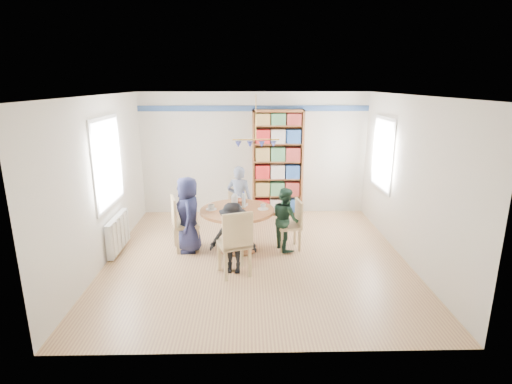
{
  "coord_description": "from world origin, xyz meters",
  "views": [
    {
      "loc": [
        -0.15,
        -6.29,
        2.9
      ],
      "look_at": [
        0.0,
        0.4,
        1.05
      ],
      "focal_mm": 28.0,
      "sensor_mm": 36.0,
      "label": 1
    }
  ],
  "objects_px": {
    "person_left": "(188,214)",
    "person_right": "(285,219)",
    "chair_right": "(293,222)",
    "chair_left": "(181,221)",
    "radiator": "(118,233)",
    "chair_near": "(236,241)",
    "chair_far": "(239,207)",
    "bookshelf": "(277,164)",
    "person_near": "(233,238)",
    "dining_table": "(237,220)",
    "person_far": "(239,199)"
  },
  "relations": [
    {
      "from": "person_right",
      "to": "radiator",
      "type": "bearing_deg",
      "value": 71.26
    },
    {
      "from": "radiator",
      "to": "person_left",
      "type": "distance_m",
      "value": 1.27
    },
    {
      "from": "dining_table",
      "to": "person_left",
      "type": "height_order",
      "value": "person_left"
    },
    {
      "from": "chair_left",
      "to": "chair_far",
      "type": "relative_size",
      "value": 1.14
    },
    {
      "from": "chair_near",
      "to": "bookshelf",
      "type": "xyz_separation_m",
      "value": [
        0.85,
        3.01,
        0.56
      ]
    },
    {
      "from": "chair_near",
      "to": "person_right",
      "type": "bearing_deg",
      "value": 50.56
    },
    {
      "from": "chair_right",
      "to": "chair_far",
      "type": "bearing_deg",
      "value": 134.34
    },
    {
      "from": "bookshelf",
      "to": "chair_near",
      "type": "bearing_deg",
      "value": -105.79
    },
    {
      "from": "chair_near",
      "to": "person_left",
      "type": "height_order",
      "value": "person_left"
    },
    {
      "from": "radiator",
      "to": "person_right",
      "type": "xyz_separation_m",
      "value": [
        2.94,
        0.07,
        0.21
      ]
    },
    {
      "from": "person_right",
      "to": "chair_left",
      "type": "bearing_deg",
      "value": 70.02
    },
    {
      "from": "chair_right",
      "to": "chair_left",
      "type": "bearing_deg",
      "value": -179.61
    },
    {
      "from": "person_far",
      "to": "person_near",
      "type": "bearing_deg",
      "value": 100.56
    },
    {
      "from": "chair_left",
      "to": "chair_near",
      "type": "bearing_deg",
      "value": -46.18
    },
    {
      "from": "person_left",
      "to": "person_right",
      "type": "xyz_separation_m",
      "value": [
        1.71,
        0.05,
        -0.11
      ]
    },
    {
      "from": "person_left",
      "to": "person_right",
      "type": "distance_m",
      "value": 1.71
    },
    {
      "from": "person_near",
      "to": "radiator",
      "type": "bearing_deg",
      "value": 164.63
    },
    {
      "from": "chair_far",
      "to": "person_right",
      "type": "bearing_deg",
      "value": -50.1
    },
    {
      "from": "chair_left",
      "to": "bookshelf",
      "type": "distance_m",
      "value": 2.77
    },
    {
      "from": "dining_table",
      "to": "person_left",
      "type": "xyz_separation_m",
      "value": [
        -0.85,
        -0.04,
        0.12
      ]
    },
    {
      "from": "radiator",
      "to": "dining_table",
      "type": "height_order",
      "value": "dining_table"
    },
    {
      "from": "chair_left",
      "to": "radiator",
      "type": "bearing_deg",
      "value": -176.5
    },
    {
      "from": "radiator",
      "to": "person_left",
      "type": "bearing_deg",
      "value": 1.02
    },
    {
      "from": "radiator",
      "to": "bookshelf",
      "type": "height_order",
      "value": "bookshelf"
    },
    {
      "from": "person_near",
      "to": "bookshelf",
      "type": "xyz_separation_m",
      "value": [
        0.89,
        2.87,
        0.58
      ]
    },
    {
      "from": "person_right",
      "to": "person_left",
      "type": "bearing_deg",
      "value": 71.55
    },
    {
      "from": "chair_right",
      "to": "person_near",
      "type": "relative_size",
      "value": 0.79
    },
    {
      "from": "dining_table",
      "to": "chair_left",
      "type": "bearing_deg",
      "value": 179.49
    },
    {
      "from": "dining_table",
      "to": "person_right",
      "type": "relative_size",
      "value": 1.15
    },
    {
      "from": "radiator",
      "to": "person_far",
      "type": "height_order",
      "value": "person_far"
    },
    {
      "from": "dining_table",
      "to": "person_near",
      "type": "relative_size",
      "value": 1.14
    },
    {
      "from": "person_near",
      "to": "chair_right",
      "type": "bearing_deg",
      "value": 48.28
    },
    {
      "from": "person_left",
      "to": "bookshelf",
      "type": "distance_m",
      "value": 2.68
    },
    {
      "from": "person_right",
      "to": "person_near",
      "type": "xyz_separation_m",
      "value": [
        -0.9,
        -0.9,
        0.01
      ]
    },
    {
      "from": "radiator",
      "to": "dining_table",
      "type": "relative_size",
      "value": 0.77
    },
    {
      "from": "chair_left",
      "to": "chair_right",
      "type": "relative_size",
      "value": 1.09
    },
    {
      "from": "person_near",
      "to": "bookshelf",
      "type": "bearing_deg",
      "value": 79.54
    },
    {
      "from": "chair_right",
      "to": "chair_far",
      "type": "distance_m",
      "value": 1.4
    },
    {
      "from": "person_left",
      "to": "person_near",
      "type": "relative_size",
      "value": 1.18
    },
    {
      "from": "dining_table",
      "to": "chair_left",
      "type": "height_order",
      "value": "chair_left"
    },
    {
      "from": "chair_near",
      "to": "person_far",
      "type": "relative_size",
      "value": 0.79
    },
    {
      "from": "chair_far",
      "to": "chair_near",
      "type": "relative_size",
      "value": 0.81
    },
    {
      "from": "person_right",
      "to": "chair_near",
      "type": "bearing_deg",
      "value": 120.41
    },
    {
      "from": "chair_near",
      "to": "chair_far",
      "type": "bearing_deg",
      "value": 89.66
    },
    {
      "from": "chair_right",
      "to": "person_near",
      "type": "height_order",
      "value": "person_near"
    },
    {
      "from": "chair_near",
      "to": "person_far",
      "type": "height_order",
      "value": "person_far"
    },
    {
      "from": "dining_table",
      "to": "chair_right",
      "type": "bearing_deg",
      "value": 1.3
    },
    {
      "from": "person_left",
      "to": "person_right",
      "type": "bearing_deg",
      "value": 79.77
    },
    {
      "from": "chair_far",
      "to": "person_right",
      "type": "xyz_separation_m",
      "value": [
        0.84,
        -1.01,
        0.09
      ]
    },
    {
      "from": "chair_near",
      "to": "person_left",
      "type": "bearing_deg",
      "value": 130.66
    }
  ]
}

